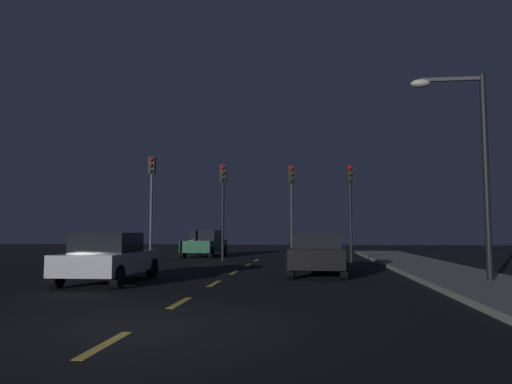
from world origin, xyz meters
TOP-DOWN VIEW (x-y plane):
  - ground_plane at (0.00, 7.00)m, footprint 80.00×80.00m
  - sidewalk_curb_right at (7.50, 7.00)m, footprint 3.00×40.00m
  - lane_stripe_nearest at (0.00, -1.20)m, footprint 0.16×1.60m
  - lane_stripe_second at (0.00, 2.60)m, footprint 0.16×1.60m
  - lane_stripe_third at (0.00, 6.40)m, footprint 0.16×1.60m
  - lane_stripe_fourth at (0.00, 10.20)m, footprint 0.16×1.60m
  - lane_stripe_fifth at (0.00, 14.00)m, footprint 0.16×1.60m
  - lane_stripe_sixth at (0.00, 17.80)m, footprint 0.16×1.60m
  - traffic_signal_far_left at (-5.31, 16.35)m, footprint 0.32×0.38m
  - traffic_signal_center_left at (-1.55, 16.35)m, footprint 0.32×0.38m
  - traffic_signal_center_right at (1.93, 16.35)m, footprint 0.32×0.38m
  - traffic_signal_far_right at (4.83, 16.35)m, footprint 0.32×0.38m
  - car_stopped_ahead at (3.08, 9.38)m, footprint 2.07×4.26m
  - car_adjacent_lane at (-3.16, 6.23)m, footprint 1.98×4.21m
  - car_oncoming_far at (-3.42, 20.75)m, footprint 2.10×4.32m
  - street_lamp_right at (7.42, 6.63)m, footprint 2.11×0.36m

SIDE VIEW (x-z plane):
  - ground_plane at x=0.00m, z-range 0.00..0.00m
  - lane_stripe_nearest at x=0.00m, z-range 0.00..0.01m
  - lane_stripe_second at x=0.00m, z-range 0.00..0.01m
  - lane_stripe_third at x=0.00m, z-range 0.00..0.01m
  - lane_stripe_fourth at x=0.00m, z-range 0.00..0.01m
  - lane_stripe_fifth at x=0.00m, z-range 0.00..0.01m
  - lane_stripe_sixth at x=0.00m, z-range 0.00..0.01m
  - sidewalk_curb_right at x=7.50m, z-range 0.00..0.15m
  - car_stopped_ahead at x=3.08m, z-range 0.02..1.47m
  - car_adjacent_lane at x=-3.16m, z-range 0.01..1.49m
  - car_oncoming_far at x=-3.42m, z-range 0.00..1.58m
  - traffic_signal_far_right at x=4.83m, z-range 0.97..5.78m
  - traffic_signal_center_right at x=1.93m, z-range 0.97..5.78m
  - traffic_signal_center_left at x=-1.55m, z-range 0.99..5.89m
  - traffic_signal_far_left at x=-5.31m, z-range 1.05..6.41m
  - street_lamp_right at x=7.42m, z-range 0.72..6.77m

